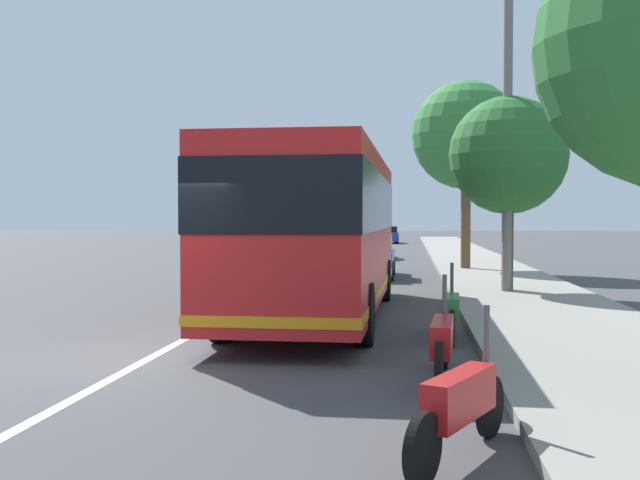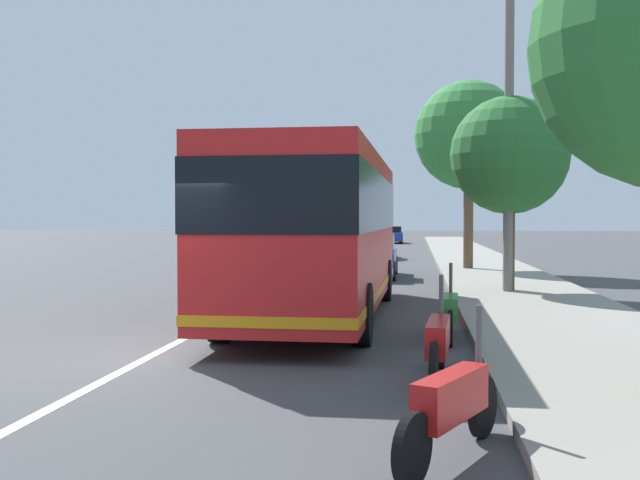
# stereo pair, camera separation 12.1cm
# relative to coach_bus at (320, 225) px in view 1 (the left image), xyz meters

# --- Properties ---
(ground_plane) EXTENTS (220.00, 220.00, 0.00)m
(ground_plane) POSITION_rel_coach_bus_xyz_m (-4.62, 1.90, -1.88)
(ground_plane) COLOR #424244
(sidewalk_curb) EXTENTS (110.00, 3.60, 0.14)m
(sidewalk_curb) POSITION_rel_coach_bus_xyz_m (5.38, -4.64, -1.81)
(sidewalk_curb) COLOR gray
(sidewalk_curb) RESTS_ON ground
(lane_divider_line) EXTENTS (110.00, 0.16, 0.01)m
(lane_divider_line) POSITION_rel_coach_bus_xyz_m (5.38, 1.90, -1.87)
(lane_divider_line) COLOR silver
(lane_divider_line) RESTS_ON ground
(coach_bus) EXTENTS (10.19, 2.71, 3.24)m
(coach_bus) POSITION_rel_coach_bus_xyz_m (0.00, 0.00, 0.00)
(coach_bus) COLOR red
(coach_bus) RESTS_ON ground
(motorcycle_far_end) EXTENTS (1.91, 0.95, 1.23)m
(motorcycle_far_end) POSITION_rel_coach_bus_xyz_m (-8.67, -2.25, -1.42)
(motorcycle_far_end) COLOR black
(motorcycle_far_end) RESTS_ON ground
(motorcycle_mid_row) EXTENTS (2.39, 0.35, 1.27)m
(motorcycle_mid_row) POSITION_rel_coach_bus_xyz_m (-5.75, -2.22, -1.38)
(motorcycle_mid_row) COLOR black
(motorcycle_mid_row) RESTS_ON ground
(motorcycle_angled) EXTENTS (2.08, 0.30, 1.24)m
(motorcycle_angled) POSITION_rel_coach_bus_xyz_m (-2.40, -2.52, -1.42)
(motorcycle_angled) COLOR black
(motorcycle_angled) RESTS_ON ground
(car_far_distant) EXTENTS (4.30, 1.86, 1.49)m
(car_far_distant) POSITION_rel_coach_bus_xyz_m (10.30, -0.38, -1.19)
(car_far_distant) COLOR navy
(car_far_distant) RESTS_ON ground
(car_ahead_same_lane) EXTENTS (4.11, 1.97, 1.47)m
(car_ahead_same_lane) POSITION_rel_coach_bus_xyz_m (22.33, 0.25, -1.16)
(car_ahead_same_lane) COLOR silver
(car_ahead_same_lane) RESTS_ON ground
(car_side_street) EXTENTS (4.51, 2.13, 1.35)m
(car_side_street) POSITION_rel_coach_bus_xyz_m (45.08, 0.11, -1.22)
(car_side_street) COLOR navy
(car_side_street) RESTS_ON ground
(car_behind_bus) EXTENTS (4.70, 2.05, 1.56)m
(car_behind_bus) POSITION_rel_coach_bus_xyz_m (45.34, 4.03, -1.12)
(car_behind_bus) COLOR red
(car_behind_bus) RESTS_ON ground
(roadside_tree_mid_block) EXTENTS (3.08, 3.08, 5.20)m
(roadside_tree_mid_block) POSITION_rel_coach_bus_xyz_m (4.92, -4.36, 1.77)
(roadside_tree_mid_block) COLOR brown
(roadside_tree_mid_block) RESTS_ON ground
(roadside_tree_far_block) EXTENTS (4.06, 4.06, 7.17)m
(roadside_tree_far_block) POSITION_rel_coach_bus_xyz_m (13.41, -3.90, 3.24)
(roadside_tree_far_block) COLOR brown
(roadside_tree_far_block) RESTS_ON ground
(utility_pole) EXTENTS (0.24, 0.24, 8.40)m
(utility_pole) POSITION_rel_coach_bus_xyz_m (4.57, -4.30, 2.32)
(utility_pole) COLOR slate
(utility_pole) RESTS_ON ground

